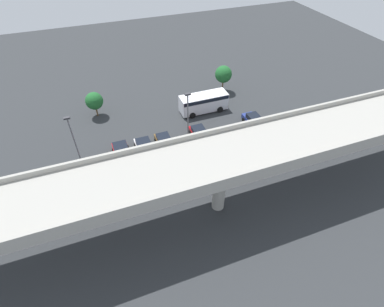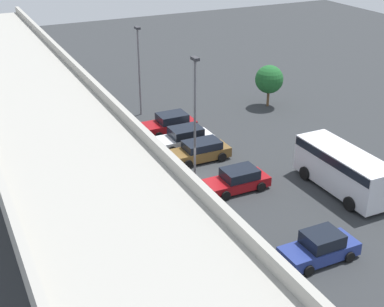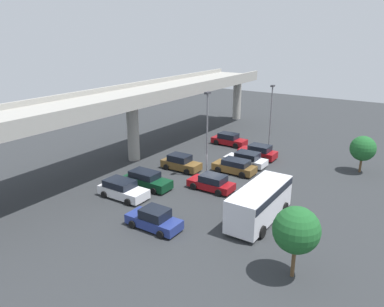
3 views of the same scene
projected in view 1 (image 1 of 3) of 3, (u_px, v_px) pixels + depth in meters
name	position (u px, v px, depth m)	size (l,w,h in m)	color
ground_plane	(187.00, 150.00, 40.50)	(111.60, 111.60, 0.00)	#2D3033
highway_overpass	(222.00, 161.00, 28.77)	(53.43, 6.92, 8.26)	#9E9B93
parked_car_0	(254.00, 121.00, 44.28)	(2.05, 4.37, 1.63)	navy
parked_car_1	(257.00, 150.00, 39.40)	(2.26, 4.61, 1.60)	silver
parked_car_2	(236.00, 153.00, 38.87)	(2.09, 4.81, 1.58)	#0C381E
parked_car_3	(199.00, 134.00, 41.97)	(2.11, 4.38, 1.49)	maroon
parked_car_4	(195.00, 164.00, 37.31)	(2.03, 4.33, 1.67)	brown
parked_car_5	(165.00, 143.00, 40.44)	(2.11, 4.52, 1.50)	brown
parked_car_6	(145.00, 148.00, 39.70)	(2.25, 4.62, 1.54)	silver
parked_car_7	(122.00, 152.00, 38.95)	(2.21, 4.37, 1.64)	maroon
parked_car_8	(105.00, 188.00, 34.38)	(2.09, 4.58, 1.57)	maroon
shuttle_bus	(204.00, 102.00, 46.49)	(7.46, 2.80, 2.84)	silver
lamp_post_near_aisle	(188.00, 120.00, 37.00)	(0.70, 0.35, 8.78)	slate
lamp_post_mid_lot	(74.00, 141.00, 34.55)	(0.70, 0.35, 7.97)	slate
tree_front_left	(223.00, 74.00, 50.16)	(2.83, 2.83, 4.59)	brown
tree_front_centre	(94.00, 101.00, 44.89)	(2.63, 2.63, 3.95)	brown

